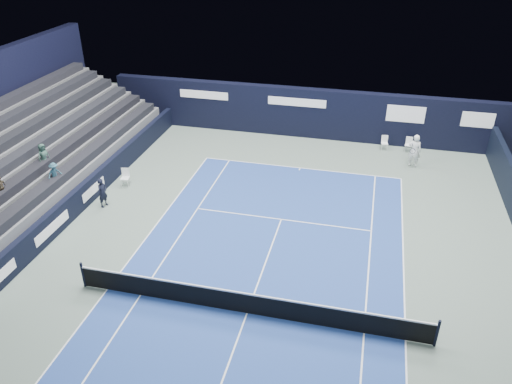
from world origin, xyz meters
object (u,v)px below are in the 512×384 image
at_px(line_judge_chair, 125,176).
at_px(tennis_net, 247,303).
at_px(tennis_player, 415,151).
at_px(folding_chair_back_b, 409,143).
at_px(folding_chair_back_a, 385,140).

bearing_deg(line_judge_chair, tennis_net, -51.12).
bearing_deg(tennis_player, tennis_net, -114.08).
xyz_separation_m(tennis_net, tennis_player, (6.09, 13.62, 0.44)).
relative_size(folding_chair_back_b, tennis_player, 0.47).
height_order(folding_chair_back_b, tennis_net, tennis_net).
distance_m(folding_chair_back_a, tennis_net, 16.27).
distance_m(line_judge_chair, tennis_player, 15.76).
bearing_deg(line_judge_chair, folding_chair_back_a, 22.28).
xyz_separation_m(folding_chair_back_a, folding_chair_back_b, (1.41, 0.01, -0.07)).
distance_m(folding_chair_back_b, tennis_net, 16.72).
height_order(folding_chair_back_b, line_judge_chair, line_judge_chair).
height_order(folding_chair_back_b, tennis_player, tennis_player).
height_order(tennis_net, tennis_player, tennis_player).
bearing_deg(tennis_net, line_judge_chair, 137.57).
relative_size(folding_chair_back_a, line_judge_chair, 0.92).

